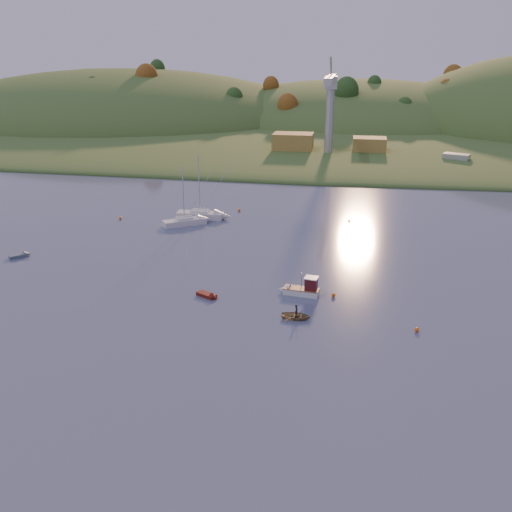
% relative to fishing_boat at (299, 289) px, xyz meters
% --- Properties ---
extents(ground, '(500.00, 500.00, 0.00)m').
position_rel_fishing_boat_xyz_m(ground, '(-3.29, -28.72, -0.73)').
color(ground, '#38415C').
rests_on(ground, ground).
extents(far_shore, '(620.00, 220.00, 1.50)m').
position_rel_fishing_boat_xyz_m(far_shore, '(-3.29, 201.28, -0.73)').
color(far_shore, '#335421').
rests_on(far_shore, ground).
extents(shore_slope, '(640.00, 150.00, 7.00)m').
position_rel_fishing_boat_xyz_m(shore_slope, '(-3.29, 136.28, -0.73)').
color(shore_slope, '#335421').
rests_on(shore_slope, ground).
extents(hill_left, '(170.00, 140.00, 44.00)m').
position_rel_fishing_boat_xyz_m(hill_left, '(-93.29, 171.28, -0.73)').
color(hill_left, '#335421').
rests_on(hill_left, ground).
extents(hill_center, '(140.00, 120.00, 36.00)m').
position_rel_fishing_boat_xyz_m(hill_center, '(6.71, 181.28, -0.73)').
color(hill_center, '#335421').
rests_on(hill_center, ground).
extents(hillside_trees, '(280.00, 50.00, 32.00)m').
position_rel_fishing_boat_xyz_m(hillside_trees, '(-3.29, 156.28, -0.73)').
color(hillside_trees, '#204317').
rests_on(hillside_trees, ground).
extents(wharf, '(42.00, 16.00, 2.40)m').
position_rel_fishing_boat_xyz_m(wharf, '(1.71, 93.28, 0.47)').
color(wharf, slate).
rests_on(wharf, ground).
extents(shed_west, '(11.00, 8.00, 4.80)m').
position_rel_fishing_boat_xyz_m(shed_west, '(-11.29, 94.28, 4.07)').
color(shed_west, '#A88938').
rests_on(shed_west, wharf).
extents(shed_east, '(9.00, 7.00, 4.00)m').
position_rel_fishing_boat_xyz_m(shed_east, '(9.71, 95.28, 3.67)').
color(shed_east, '#A88938').
rests_on(shed_east, wharf).
extents(dock_crane, '(3.20, 28.00, 20.30)m').
position_rel_fishing_boat_xyz_m(dock_crane, '(-1.29, 89.67, 16.44)').
color(dock_crane, '#B7B7BC').
rests_on(dock_crane, wharf).
extents(fishing_boat, '(5.37, 2.33, 3.32)m').
position_rel_fishing_boat_xyz_m(fishing_boat, '(0.00, 0.00, 0.00)').
color(fishing_boat, silver).
rests_on(fishing_boat, ground).
extents(sailboat_near, '(7.47, 6.14, 10.44)m').
position_rel_fishing_boat_xyz_m(sailboat_near, '(-22.76, 26.69, -0.04)').
color(sailboat_near, silver).
rests_on(sailboat_near, ground).
extents(sailboat_far, '(8.43, 2.62, 11.66)m').
position_rel_fishing_boat_xyz_m(sailboat_far, '(-21.18, 31.31, 0.02)').
color(sailboat_far, silver).
rests_on(sailboat_far, ground).
extents(canoe, '(3.42, 2.49, 0.69)m').
position_rel_fishing_boat_xyz_m(canoe, '(0.46, -6.92, -0.39)').
color(canoe, '#977F53').
rests_on(canoe, ground).
extents(paddler, '(0.36, 0.54, 1.45)m').
position_rel_fishing_boat_xyz_m(paddler, '(0.46, -6.92, -0.01)').
color(paddler, black).
rests_on(paddler, ground).
extents(red_tender, '(3.24, 2.44, 1.06)m').
position_rel_fishing_boat_xyz_m(red_tender, '(-10.66, -2.94, -0.51)').
color(red_tender, '#56140C').
rests_on(red_tender, ground).
extents(grey_dinghy, '(2.99, 3.00, 1.15)m').
position_rel_fishing_boat_xyz_m(grey_dinghy, '(-41.76, 6.89, -0.50)').
color(grey_dinghy, '#51606B').
rests_on(grey_dinghy, ground).
extents(work_vessel, '(16.01, 11.19, 3.89)m').
position_rel_fishing_boat_xyz_m(work_vessel, '(31.71, 87.61, 0.65)').
color(work_vessel, slate).
rests_on(work_vessel, ground).
extents(buoy_0, '(0.50, 0.50, 0.50)m').
position_rel_fishing_boat_xyz_m(buoy_0, '(13.70, -7.87, -0.48)').
color(buoy_0, '#F6620C').
rests_on(buoy_0, ground).
extents(buoy_1, '(0.50, 0.50, 0.50)m').
position_rel_fishing_boat_xyz_m(buoy_1, '(4.37, -0.04, -0.48)').
color(buoy_1, '#F6620C').
rests_on(buoy_1, ground).
extents(buoy_2, '(0.50, 0.50, 0.50)m').
position_rel_fishing_boat_xyz_m(buoy_2, '(-35.25, 28.13, -0.48)').
color(buoy_2, '#F6620C').
rests_on(buoy_2, ground).
extents(buoy_3, '(0.50, 0.50, 0.50)m').
position_rel_fishing_boat_xyz_m(buoy_3, '(-15.13, 37.30, -0.48)').
color(buoy_3, '#F6620C').
rests_on(buoy_3, ground).
extents(buoy_4, '(0.50, 0.50, 0.50)m').
position_rel_fishing_boat_xyz_m(buoy_4, '(5.63, 33.41, -0.48)').
color(buoy_4, '#F6620C').
rests_on(buoy_4, ground).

